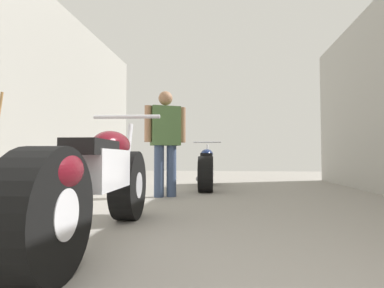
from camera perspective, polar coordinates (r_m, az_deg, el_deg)
ground_plane at (r=4.06m, az=4.06°, el=-10.91°), size 17.40×17.40×0.00m
garage_partition_left at (r=4.97m, az=-27.99°, el=9.15°), size 0.08×7.97×3.14m
motorcycle_maroon_cruiser at (r=2.25m, az=-17.18°, el=-6.94°), size 0.63×2.14×1.00m
motorcycle_black_naked at (r=5.79m, az=2.75°, el=-4.61°), size 0.59×1.99×0.93m
mechanic_in_blue at (r=4.57m, az=-5.04°, el=1.36°), size 0.62×0.39×1.59m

